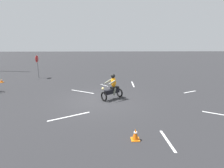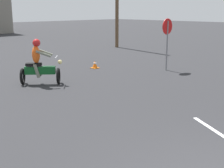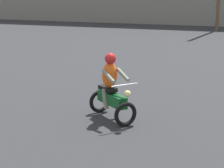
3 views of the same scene
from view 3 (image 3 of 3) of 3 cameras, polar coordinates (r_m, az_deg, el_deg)
The scene contains 1 object.
motorcycle_rider_background at distance 10.75m, azimuth -0.09°, elevation -0.86°, with size 1.44×1.38×1.66m.
Camera 3 is at (5.20, -1.65, 3.37)m, focal length 70.00 mm.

